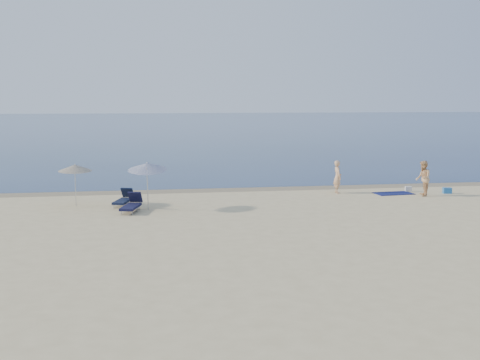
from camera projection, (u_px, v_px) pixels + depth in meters
name	position (u px, v px, depth m)	size (l,w,h in m)	color
sea	(188.00, 124.00, 112.37)	(240.00, 160.00, 0.01)	#0B2146
wet_sand_strip	(295.00, 188.00, 33.53)	(240.00, 1.60, 0.00)	#847254
person_left	(337.00, 177.00, 31.72)	(0.63, 0.41, 1.73)	tan
person_right	(423.00, 178.00, 30.77)	(0.88, 0.69, 1.82)	tan
beach_towel	(394.00, 193.00, 31.59)	(1.97, 1.09, 0.03)	#0E1448
white_bag	(408.00, 189.00, 32.23)	(0.33, 0.29, 0.29)	silver
blue_cooler	(447.00, 191.00, 31.68)	(0.43, 0.30, 0.30)	#2064B0
umbrella_near	(147.00, 167.00, 26.90)	(1.97, 2.00, 2.28)	silver
umbrella_far	(75.00, 168.00, 27.78)	(1.72, 1.73, 2.04)	silver
lounger_left	(124.00, 200.00, 28.12)	(1.00, 1.81, 0.76)	#121931
lounger_right	(131.00, 205.00, 26.62)	(1.02, 1.92, 0.81)	black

